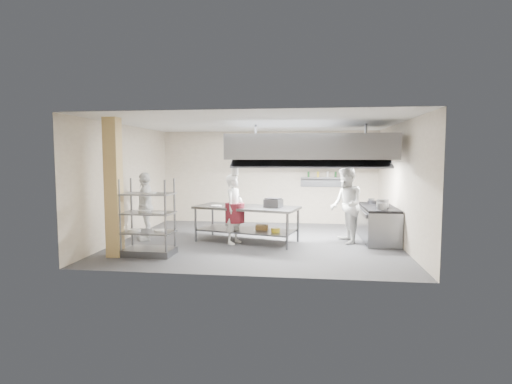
# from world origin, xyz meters

# --- Properties ---
(floor) EXTENTS (7.00, 7.00, 0.00)m
(floor) POSITION_xyz_m (0.00, 0.00, 0.00)
(floor) COLOR #2B2B2D
(floor) RESTS_ON ground
(ceiling) EXTENTS (7.00, 7.00, 0.00)m
(ceiling) POSITION_xyz_m (0.00, 0.00, 3.00)
(ceiling) COLOR silver
(ceiling) RESTS_ON wall_back
(wall_back) EXTENTS (7.00, 0.00, 7.00)m
(wall_back) POSITION_xyz_m (0.00, 3.00, 1.50)
(wall_back) COLOR #B8A992
(wall_back) RESTS_ON ground
(wall_left) EXTENTS (0.00, 6.00, 6.00)m
(wall_left) POSITION_xyz_m (-3.50, 0.00, 1.50)
(wall_left) COLOR #B8A992
(wall_left) RESTS_ON ground
(wall_right) EXTENTS (0.00, 6.00, 6.00)m
(wall_right) POSITION_xyz_m (3.50, 0.00, 1.50)
(wall_right) COLOR #B8A992
(wall_right) RESTS_ON ground
(column) EXTENTS (0.30, 0.30, 3.00)m
(column) POSITION_xyz_m (-2.90, -1.90, 1.50)
(column) COLOR tan
(column) RESTS_ON floor
(exhaust_hood) EXTENTS (4.00, 2.50, 0.60)m
(exhaust_hood) POSITION_xyz_m (1.30, 0.40, 2.40)
(exhaust_hood) COLOR gray
(exhaust_hood) RESTS_ON ceiling
(hood_strip_a) EXTENTS (1.60, 0.12, 0.04)m
(hood_strip_a) POSITION_xyz_m (0.40, 0.40, 2.08)
(hood_strip_a) COLOR white
(hood_strip_a) RESTS_ON exhaust_hood
(hood_strip_b) EXTENTS (1.60, 0.12, 0.04)m
(hood_strip_b) POSITION_xyz_m (2.20, 0.40, 2.08)
(hood_strip_b) COLOR white
(hood_strip_b) RESTS_ON exhaust_hood
(wall_shelf) EXTENTS (1.50, 0.28, 0.04)m
(wall_shelf) POSITION_xyz_m (1.80, 2.84, 1.50)
(wall_shelf) COLOR gray
(wall_shelf) RESTS_ON wall_back
(island) EXTENTS (2.80, 1.71, 0.91)m
(island) POSITION_xyz_m (-0.28, -0.05, 0.46)
(island) COLOR slate
(island) RESTS_ON floor
(island_worktop) EXTENTS (2.80, 1.71, 0.06)m
(island_worktop) POSITION_xyz_m (-0.28, -0.05, 0.88)
(island_worktop) COLOR gray
(island_worktop) RESTS_ON island
(island_undershelf) EXTENTS (2.57, 1.55, 0.04)m
(island_undershelf) POSITION_xyz_m (-0.28, -0.05, 0.30)
(island_undershelf) COLOR slate
(island_undershelf) RESTS_ON island
(pass_rack) EXTENTS (1.14, 0.69, 1.69)m
(pass_rack) POSITION_xyz_m (-2.23, -1.70, 0.84)
(pass_rack) COLOR slate
(pass_rack) RESTS_ON floor
(cooking_range) EXTENTS (0.80, 2.00, 0.84)m
(cooking_range) POSITION_xyz_m (3.08, 0.50, 0.42)
(cooking_range) COLOR slate
(cooking_range) RESTS_ON floor
(range_top) EXTENTS (0.78, 1.96, 0.06)m
(range_top) POSITION_xyz_m (3.08, 0.50, 0.87)
(range_top) COLOR black
(range_top) RESTS_ON cooking_range
(chef_head) EXTENTS (0.59, 0.73, 1.72)m
(chef_head) POSITION_xyz_m (-0.55, -0.30, 0.86)
(chef_head) COLOR silver
(chef_head) RESTS_ON floor
(chef_line) EXTENTS (0.87, 1.04, 1.92)m
(chef_line) POSITION_xyz_m (2.22, 0.10, 0.96)
(chef_line) COLOR silver
(chef_line) RESTS_ON floor
(chef_plating) EXTENTS (0.80, 1.12, 1.77)m
(chef_plating) POSITION_xyz_m (-2.94, -0.11, 0.88)
(chef_plating) COLOR silver
(chef_plating) RESTS_ON floor
(griddle) EXTENTS (0.50, 0.44, 0.20)m
(griddle) POSITION_xyz_m (0.41, -0.11, 1.01)
(griddle) COLOR slate
(griddle) RESTS_ON island_worktop
(wicker_basket) EXTENTS (0.31, 0.23, 0.13)m
(wicker_basket) POSITION_xyz_m (0.12, -0.08, 0.38)
(wicker_basket) COLOR olive
(wicker_basket) RESTS_ON island_undershelf
(stockpot) EXTENTS (0.30, 0.30, 0.21)m
(stockpot) POSITION_xyz_m (3.12, 0.16, 1.00)
(stockpot) COLOR slate
(stockpot) RESTS_ON range_top
(plate_stack) EXTENTS (0.28, 0.28, 0.05)m
(plate_stack) POSITION_xyz_m (-2.23, -1.70, 0.54)
(plate_stack) COLOR white
(plate_stack) RESTS_ON pass_rack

